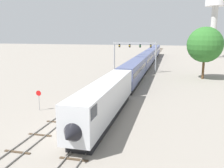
# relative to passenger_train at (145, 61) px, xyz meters

# --- Properties ---
(ground_plane) EXTENTS (400.00, 400.00, 0.00)m
(ground_plane) POSITION_rel_passenger_train_xyz_m (-2.00, -49.75, -2.61)
(ground_plane) COLOR gray
(track_main) EXTENTS (2.60, 200.00, 0.16)m
(track_main) POSITION_rel_passenger_train_xyz_m (0.00, 10.25, -2.54)
(track_main) COLOR slate
(track_main) RESTS_ON ground
(track_near) EXTENTS (2.60, 160.00, 0.16)m
(track_near) POSITION_rel_passenger_train_xyz_m (-5.50, -9.75, -2.54)
(track_near) COLOR slate
(track_near) RESTS_ON ground
(passenger_train) EXTENTS (3.04, 111.98, 4.80)m
(passenger_train) POSITION_rel_passenger_train_xyz_m (0.00, 0.00, 0.00)
(passenger_train) COLOR silver
(passenger_train) RESTS_ON ground
(signal_gantry) EXTENTS (12.10, 0.49, 8.57)m
(signal_gantry) POSITION_rel_passenger_train_xyz_m (-2.25, -6.30, 3.64)
(signal_gantry) COLOR #999BA0
(signal_gantry) RESTS_ON ground
(water_tower) EXTENTS (8.56, 8.56, 27.99)m
(water_tower) POSITION_rel_passenger_train_xyz_m (24.64, 43.18, 18.78)
(water_tower) COLOR beige
(water_tower) RESTS_ON ground
(stop_sign) EXTENTS (0.76, 0.08, 2.88)m
(stop_sign) POSITION_rel_passenger_train_xyz_m (-10.00, -43.94, -0.74)
(stop_sign) COLOR gray
(stop_sign) RESTS_ON ground
(trackside_tree_left) EXTENTS (8.21, 8.21, 12.15)m
(trackside_tree_left) POSITION_rel_passenger_train_xyz_m (15.05, -12.67, 5.42)
(trackside_tree_left) COLOR brown
(trackside_tree_left) RESTS_ON ground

